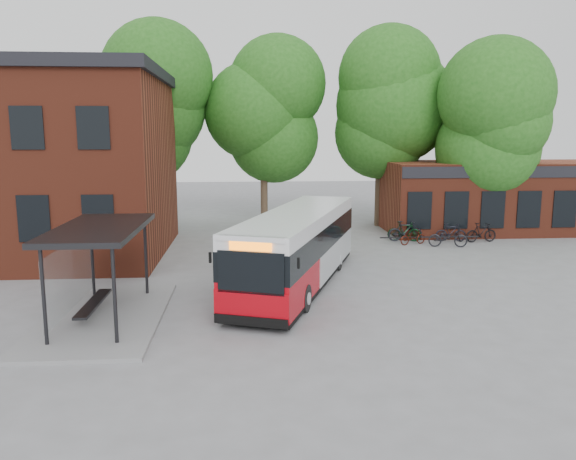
{
  "coord_description": "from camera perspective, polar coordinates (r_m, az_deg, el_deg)",
  "views": [
    {
      "loc": [
        -0.16,
        -17.78,
        5.53
      ],
      "look_at": [
        1.42,
        3.0,
        2.0
      ],
      "focal_mm": 35.0,
      "sensor_mm": 36.0,
      "label": 1
    }
  ],
  "objects": [
    {
      "name": "ground",
      "position": [
        18.62,
        -3.7,
        -7.68
      ],
      "size": [
        100.0,
        100.0,
        0.0
      ],
      "primitive_type": "plane",
      "color": "slate"
    },
    {
      "name": "bicycle_1",
      "position": [
        30.17,
        11.84,
        -0.11
      ],
      "size": [
        1.82,
        0.57,
        1.08
      ],
      "primitive_type": "imported",
      "rotation": [
        0.0,
        0.0,
        1.54
      ],
      "color": "black",
      "rests_on": "ground"
    },
    {
      "name": "tree_3",
      "position": [
        32.57,
        19.65,
        7.5
      ],
      "size": [
        7.04,
        7.04,
        9.28
      ],
      "primitive_type": null,
      "color": "#205A18",
      "rests_on": "ground"
    },
    {
      "name": "bicycle_3",
      "position": [
        30.19,
        11.73,
        -0.13
      ],
      "size": [
        1.81,
        0.93,
        1.05
      ],
      "primitive_type": "imported",
      "rotation": [
        0.0,
        0.0,
        1.31
      ],
      "color": "black",
      "rests_on": "ground"
    },
    {
      "name": "shop_row",
      "position": [
        35.39,
        21.07,
        3.25
      ],
      "size": [
        14.0,
        6.2,
        4.0
      ],
      "primitive_type": null,
      "color": "maroon",
      "rests_on": "ground"
    },
    {
      "name": "bicycle_4",
      "position": [
        29.12,
        15.94,
        -0.7
      ],
      "size": [
        2.0,
        1.01,
        1.0
      ],
      "primitive_type": "imported",
      "rotation": [
        0.0,
        0.0,
        1.39
      ],
      "color": "black",
      "rests_on": "ground"
    },
    {
      "name": "bus_shelter",
      "position": [
        17.81,
        -18.39,
        -4.13
      ],
      "size": [
        3.6,
        7.0,
        2.9
      ],
      "primitive_type": null,
      "color": "#232326",
      "rests_on": "ground"
    },
    {
      "name": "bicycle_5",
      "position": [
        30.7,
        16.21,
        -0.24
      ],
      "size": [
        1.64,
        0.62,
        0.96
      ],
      "primitive_type": "imported",
      "rotation": [
        0.0,
        0.0,
        1.46
      ],
      "color": "black",
      "rests_on": "ground"
    },
    {
      "name": "city_bus",
      "position": [
        20.79,
        1.05,
        -1.89
      ],
      "size": [
        5.86,
        11.04,
        2.77
      ],
      "primitive_type": null,
      "rotation": [
        0.0,
        0.0,
        -0.34
      ],
      "color": "#B30510",
      "rests_on": "ground"
    },
    {
      "name": "tree_1",
      "position": [
        34.8,
        -2.48,
        9.06
      ],
      "size": [
        7.92,
        7.92,
        10.4
      ],
      "primitive_type": null,
      "color": "#205A18",
      "rests_on": "ground"
    },
    {
      "name": "bike_rail",
      "position": [
        29.82,
        14.16,
        -1.0
      ],
      "size": [
        5.2,
        0.1,
        0.38
      ],
      "primitive_type": null,
      "color": "#232326",
      "rests_on": "ground"
    },
    {
      "name": "bicycle_2",
      "position": [
        29.35,
        12.56,
        -0.69
      ],
      "size": [
        1.6,
        1.03,
        0.8
      ],
      "primitive_type": "imported",
      "rotation": [
        0.0,
        0.0,
        1.93
      ],
      "color": "#44140A",
      "rests_on": "ground"
    },
    {
      "name": "tree_0",
      "position": [
        34.28,
        -14.36,
        9.27
      ],
      "size": [
        7.92,
        7.92,
        11.0
      ],
      "primitive_type": null,
      "color": "#205A18",
      "rests_on": "ground"
    },
    {
      "name": "bicycle_7",
      "position": [
        30.98,
        19.04,
        -0.25
      ],
      "size": [
        1.73,
        0.66,
        1.01
      ],
      "primitive_type": "imported",
      "rotation": [
        0.0,
        0.0,
        1.68
      ],
      "color": "black",
      "rests_on": "ground"
    },
    {
      "name": "tree_2",
      "position": [
        34.75,
        9.35,
        9.44
      ],
      "size": [
        7.92,
        7.92,
        11.0
      ],
      "primitive_type": null,
      "color": "#205A18",
      "rests_on": "ground"
    }
  ]
}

